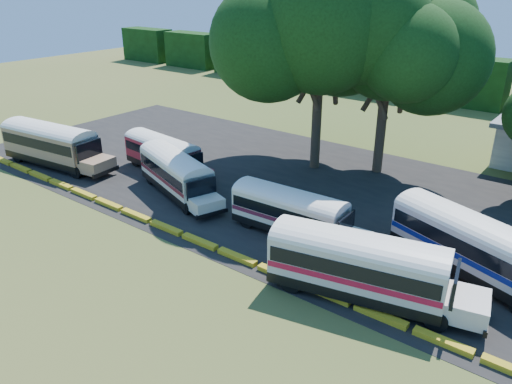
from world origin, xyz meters
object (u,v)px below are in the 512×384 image
Objects in this scene: bus_red at (163,152)px; tree_west at (321,23)px; bus_cream_west at (177,172)px; bus_white_red at (362,263)px; bus_beige at (52,142)px.

bus_red is 16.36m from tree_west.
bus_white_red is at bearing 7.18° from bus_cream_west.
bus_red is 5.00m from bus_cream_west.
tree_west is at bearing 116.14° from bus_white_red.
bus_white_red is (21.26, -6.22, 0.25)m from bus_red.
bus_red is 22.15m from bus_white_red.
bus_white_red is (16.99, -3.61, 0.19)m from bus_cream_west.
tree_west reaches higher than bus_red.
bus_beige is 24.65m from tree_west.
bus_cream_west is 17.37m from bus_white_red.
bus_cream_west is (4.27, -2.60, 0.06)m from bus_red.
bus_red is 0.86× the size of bus_white_red.
bus_beige is at bearing 165.00° from bus_white_red.
bus_red is at bearing -137.19° from tree_west.
tree_west is at bearing 29.88° from bus_beige.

